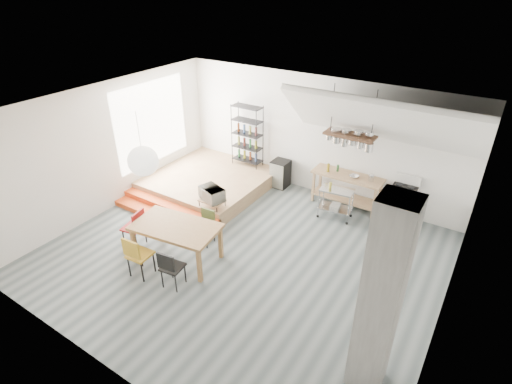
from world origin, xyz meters
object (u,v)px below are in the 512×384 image
Objects in this scene: dining_table at (176,229)px; rolling_cart at (336,199)px; stove at (401,205)px; mini_fridge at (280,174)px.

dining_table is 4.00m from rolling_cart.
stove is at bearing 18.41° from rolling_cart.
rolling_cart is at bearing -19.71° from mini_fridge.
dining_table is at bearing -131.58° from stove.
dining_table is 2.23× the size of rolling_cart.
mini_fridge is (0.19, 4.06, -0.36)m from dining_table.
mini_fridge is (-3.38, 0.04, -0.09)m from stove.
rolling_cart is 1.09× the size of mini_fridge.
stove is at bearing -0.75° from mini_fridge.
dining_table is 2.43× the size of mini_fridge.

